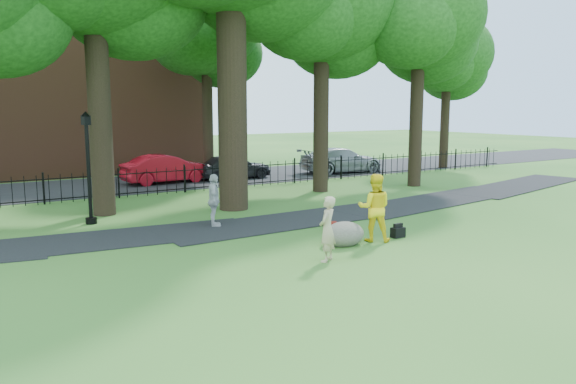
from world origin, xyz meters
TOP-DOWN VIEW (x-y plane):
  - ground at (0.00, 0.00)m, footprint 120.00×120.00m
  - footpath at (1.00, 3.90)m, footprint 36.07×3.85m
  - street at (0.00, 16.00)m, footprint 80.00×7.00m
  - iron_fence at (0.00, 12.00)m, footprint 44.00×0.04m
  - brick_building at (-4.00, 24.00)m, footprint 18.00×8.00m
  - woman at (-1.32, -0.89)m, footprint 0.73×0.67m
  - man at (1.14, 0.15)m, footprint 1.22×1.19m
  - pedestrian at (-2.00, 4.43)m, footprint 0.79×1.11m
  - boulder at (0.10, 0.24)m, footprint 1.48×1.29m
  - lamppost at (-5.30, 7.09)m, footprint 0.37×0.37m
  - backpack at (2.05, 0.11)m, footprint 0.41×0.26m
  - red_bag at (0.98, 2.05)m, footprint 0.43×0.36m
  - red_sedan at (0.41, 15.50)m, footprint 4.57×1.79m
  - grey_car at (4.11, 15.18)m, footprint 4.07×1.68m
  - silver_car at (10.89, 14.45)m, footprint 5.31×2.54m

SIDE VIEW (x-z plane):
  - ground at x=0.00m, z-range 0.00..0.00m
  - footpath at x=1.00m, z-range -0.01..0.01m
  - street at x=0.00m, z-range -0.01..0.01m
  - red_bag at x=0.98m, z-range 0.00..0.26m
  - backpack at x=2.05m, z-range 0.00..0.31m
  - boulder at x=0.10m, z-range 0.00..0.73m
  - iron_fence at x=0.00m, z-range 0.00..1.20m
  - grey_car at x=4.11m, z-range 0.00..1.38m
  - red_sedan at x=0.41m, z-range 0.00..1.48m
  - silver_car at x=10.89m, z-range 0.00..1.49m
  - woman at x=-1.32m, z-range 0.00..1.67m
  - pedestrian at x=-2.00m, z-range 0.00..1.74m
  - man at x=1.14m, z-range 0.00..1.98m
  - lamppost at x=-5.30m, z-range -0.04..3.71m
  - brick_building at x=-4.00m, z-range 0.00..12.00m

